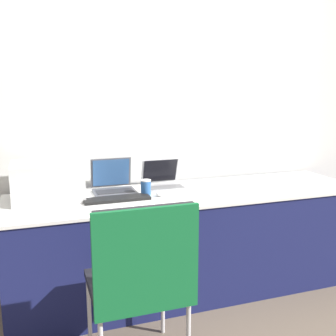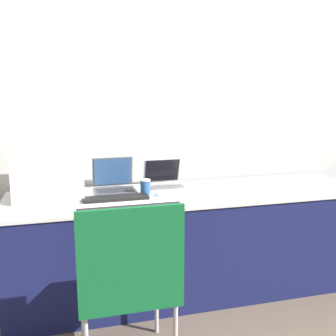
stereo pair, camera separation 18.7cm
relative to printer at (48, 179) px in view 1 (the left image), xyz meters
name	(u,v)px [view 1 (the left image)]	position (x,y,z in m)	size (l,w,h in m)	color
ground_plane	(208,311)	(0.97, -0.47, -0.88)	(14.00, 14.00, 0.00)	#6B5B4C
wall_back	(171,111)	(0.97, 0.31, 0.42)	(8.00, 0.05, 2.60)	silver
table	(190,241)	(0.97, -0.12, -0.51)	(2.57, 0.72, 0.74)	#191E51
printer	(48,179)	(0.00, 0.00, 0.00)	(0.46, 0.34, 0.25)	silver
laptop_left	(113,185)	(0.45, 0.06, -0.08)	(0.30, 0.26, 0.24)	#4C4C51
laptop_right	(164,182)	(0.83, 0.06, -0.09)	(0.29, 0.28, 0.21)	#B7B7BC
external_keyboard	(117,199)	(0.43, -0.17, -0.13)	(0.44, 0.12, 0.02)	black
coffee_cup	(146,187)	(0.65, -0.11, -0.08)	(0.07, 0.07, 0.11)	#285699
mouse	(160,194)	(0.74, -0.17, -0.12)	(0.07, 0.04, 0.03)	silver
chair	(141,272)	(0.39, -0.94, -0.29)	(0.50, 0.48, 0.95)	black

